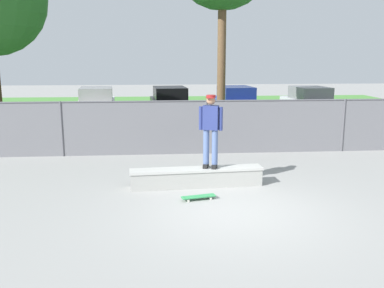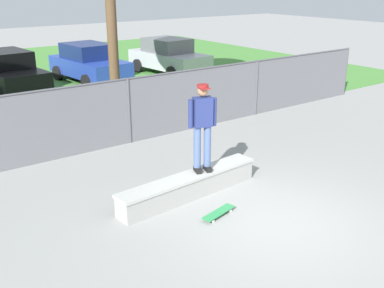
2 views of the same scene
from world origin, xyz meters
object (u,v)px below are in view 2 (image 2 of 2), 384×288
object	(u,v)px
skateboard	(219,213)
concrete_ledge	(189,186)
skateboarder	(202,124)
car_black	(7,72)
car_blue	(89,63)
car_silver	(169,56)

from	to	relation	value
skateboard	concrete_ledge	bearing A→B (deg)	87.35
skateboarder	car_black	distance (m)	11.71
car_black	car_blue	distance (m)	3.48
skateboard	car_black	distance (m)	12.74
skateboarder	car_silver	xyz separation A→B (m)	(6.64, 11.25, -0.67)
skateboard	car_silver	size ratio (longest dim) A/B	0.19
car_black	car_silver	world-z (taller)	same
car_black	car_blue	xyz separation A→B (m)	(3.48, 0.09, 0.00)
car_black	car_blue	world-z (taller)	same
concrete_ledge	car_blue	bearing A→B (deg)	74.98
skateboard	car_black	xyz separation A→B (m)	(-0.27, 12.71, 0.77)
car_silver	concrete_ledge	bearing A→B (deg)	-121.82
car_black	car_silver	size ratio (longest dim) A/B	1.00
concrete_ledge	skateboarder	size ratio (longest dim) A/B	1.84
concrete_ledge	car_blue	size ratio (longest dim) A/B	0.78
car_black	car_silver	distance (m)	7.32
car_black	car_silver	bearing A→B (deg)	-3.33
skateboarder	car_black	xyz separation A→B (m)	(-0.66, 11.67, -0.67)
concrete_ledge	car_silver	bearing A→B (deg)	58.18
skateboarder	car_black	size ratio (longest dim) A/B	0.42
skateboard	car_blue	world-z (taller)	car_blue
concrete_ledge	skateboarder	world-z (taller)	skateboarder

